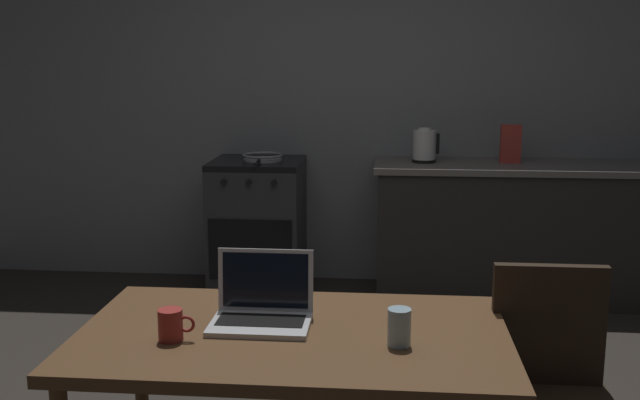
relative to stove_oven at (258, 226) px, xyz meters
The scene contains 11 objects.
back_wall 1.29m from the stove_oven, 21.89° to the left, with size 6.40×0.10×2.66m, color gray.
kitchen_counter 1.86m from the stove_oven, ahead, with size 2.16×0.64×0.90m.
stove_oven is the anchor object (origin of this frame).
dining_table 2.72m from the stove_oven, 77.79° to the right, with size 1.37×0.80×0.73m.
chair 2.89m from the stove_oven, 60.43° to the right, with size 0.40×0.40×0.90m.
laptop 2.66m from the stove_oven, 79.75° to the right, with size 0.32×0.24×0.23m.
electric_kettle 1.24m from the stove_oven, ahead, with size 0.17×0.15×0.23m.
frying_pan 0.48m from the stove_oven, 31.12° to the right, with size 0.27×0.45×0.05m.
coffee_mug 2.79m from the stove_oven, 85.51° to the right, with size 0.11×0.08×0.10m.
drinking_glass 2.91m from the stove_oven, 71.62° to the right, with size 0.07×0.07×0.12m.
cereal_box 1.76m from the stove_oven, ahead, with size 0.13×0.05×0.25m.
Camera 1 is at (0.29, -2.93, 1.59)m, focal length 41.93 mm.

